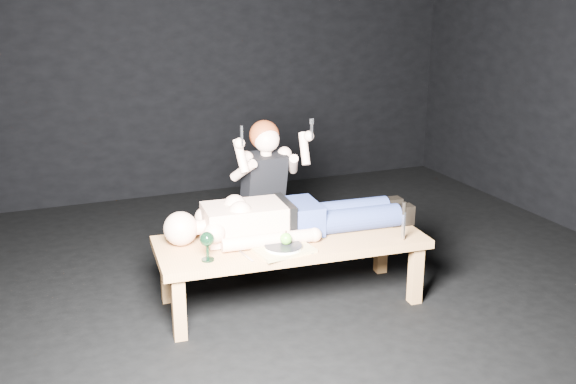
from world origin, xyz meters
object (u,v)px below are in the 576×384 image
Objects in this scene: table at (291,270)px; kneeling_woman at (260,194)px; carving_knife at (404,221)px; goblet at (207,246)px; serving_tray at (283,250)px; lying_man at (294,213)px.

table is 1.48× the size of kneeling_woman.
kneeling_woman is at bearing 93.87° from table.
goblet is at bearing 177.66° from carving_knife.
serving_tray is 1.91× the size of goblet.
table is at bearing -119.23° from lying_man.
kneeling_woman reaches higher than table.
lying_man reaches higher than serving_tray.
table is 0.38m from lying_man.
carving_knife is at bearing -19.74° from table.
kneeling_woman reaches higher than carving_knife.
lying_man is at bearing 151.24° from carving_knife.
lying_man is at bearing 20.59° from goblet.
goblet is (-0.66, -0.25, -0.05)m from lying_man.
lying_man is 0.50m from kneeling_woman.
goblet reaches higher than serving_tray.
carving_knife reaches higher than table.
serving_tray is at bearing -4.01° from goblet.
lying_man is 5.25× the size of serving_tray.
serving_tray is (-0.12, -0.77, -0.12)m from kneeling_woman.
kneeling_woman is 3.39× the size of serving_tray.
kneeling_woman is 0.95m from goblet.
kneeling_woman is at bearing 100.96° from lying_man.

